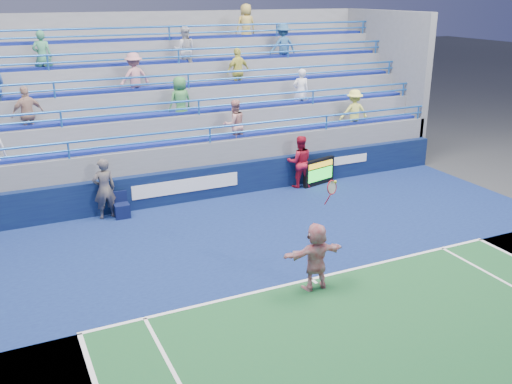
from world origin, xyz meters
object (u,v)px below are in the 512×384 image
judge_chair (122,210)px  serve_speed_board (319,172)px  tennis_player (316,256)px  ball_girl (299,162)px  line_judge (104,189)px

judge_chair → serve_speed_board: bearing=1.0°
tennis_player → ball_girl: bearing=63.6°
tennis_player → line_judge: bearing=118.4°
line_judge → serve_speed_board: bearing=173.2°
serve_speed_board → line_judge: 7.56m
judge_chair → line_judge: line_judge is taller
serve_speed_board → tennis_player: 7.64m
serve_speed_board → judge_chair: (-7.11, -0.12, -0.23)m
serve_speed_board → judge_chair: 7.11m
serve_speed_board → ball_girl: ball_girl is taller
ball_girl → line_judge: bearing=17.3°
serve_speed_board → tennis_player: tennis_player is taller
tennis_player → ball_girl: 7.34m
line_judge → tennis_player: bearing=111.8°
serve_speed_board → tennis_player: bearing=-121.8°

